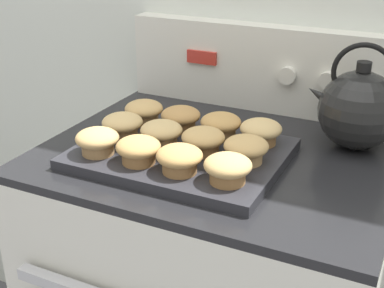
{
  "coord_description": "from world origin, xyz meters",
  "views": [
    {
      "loc": [
        0.39,
        -0.63,
        1.4
      ],
      "look_at": [
        -0.03,
        0.23,
        0.97
      ],
      "focal_mm": 50.0,
      "sensor_mm": 36.0,
      "label": 1
    }
  ],
  "objects_px": {
    "muffin_r1_c0": "(123,125)",
    "muffin_r2_c3": "(261,131)",
    "muffin_r0_c3": "(228,168)",
    "muffin_r0_c2": "(179,158)",
    "muffin_r1_c1": "(161,133)",
    "muffin_r0_c1": "(138,149)",
    "muffin_r1_c2": "(203,140)",
    "muffin_r2_c2": "(221,125)",
    "muffin_r0_c0": "(97,141)",
    "tea_kettle": "(358,109)",
    "muffin_pan": "(181,154)",
    "muffin_r1_c3": "(246,149)",
    "muffin_r2_c0": "(144,111)",
    "muffin_r2_c1": "(181,118)"
  },
  "relations": [
    {
      "from": "muffin_r0_c2",
      "to": "muffin_r1_c1",
      "type": "height_order",
      "value": "same"
    },
    {
      "from": "muffin_r0_c2",
      "to": "muffin_r1_c2",
      "type": "xyz_separation_m",
      "value": [
        0.0,
        0.09,
        0.0
      ]
    },
    {
      "from": "muffin_r0_c1",
      "to": "muffin_r1_c2",
      "type": "xyz_separation_m",
      "value": [
        0.09,
        0.09,
        0.0
      ]
    },
    {
      "from": "muffin_r1_c0",
      "to": "muffin_r2_c1",
      "type": "height_order",
      "value": "same"
    },
    {
      "from": "muffin_r0_c3",
      "to": "muffin_r1_c0",
      "type": "relative_size",
      "value": 1.0
    },
    {
      "from": "muffin_r1_c0",
      "to": "muffin_r2_c3",
      "type": "bearing_deg",
      "value": 18.81
    },
    {
      "from": "muffin_r2_c2",
      "to": "tea_kettle",
      "type": "height_order",
      "value": "tea_kettle"
    },
    {
      "from": "tea_kettle",
      "to": "muffin_r1_c1",
      "type": "bearing_deg",
      "value": -148.52
    },
    {
      "from": "muffin_r1_c0",
      "to": "muffin_pan",
      "type": "bearing_deg",
      "value": -0.62
    },
    {
      "from": "muffin_r0_c0",
      "to": "muffin_r1_c0",
      "type": "bearing_deg",
      "value": 90.62
    },
    {
      "from": "muffin_pan",
      "to": "muffin_r2_c3",
      "type": "relative_size",
      "value": 4.75
    },
    {
      "from": "muffin_r2_c0",
      "to": "muffin_r2_c1",
      "type": "bearing_deg",
      "value": -0.6
    },
    {
      "from": "muffin_r0_c0",
      "to": "muffin_r2_c0",
      "type": "xyz_separation_m",
      "value": [
        -0.0,
        0.18,
        0.0
      ]
    },
    {
      "from": "tea_kettle",
      "to": "muffin_r2_c3",
      "type": "bearing_deg",
      "value": -145.19
    },
    {
      "from": "muffin_pan",
      "to": "muffin_r0_c1",
      "type": "height_order",
      "value": "muffin_r0_c1"
    },
    {
      "from": "muffin_r1_c2",
      "to": "muffin_r1_c3",
      "type": "xyz_separation_m",
      "value": [
        0.09,
        -0.0,
        0.0
      ]
    },
    {
      "from": "muffin_r1_c0",
      "to": "muffin_r2_c1",
      "type": "bearing_deg",
      "value": 44.46
    },
    {
      "from": "muffin_pan",
      "to": "muffin_r1_c1",
      "type": "height_order",
      "value": "muffin_r1_c1"
    },
    {
      "from": "muffin_r1_c0",
      "to": "muffin_r2_c3",
      "type": "xyz_separation_m",
      "value": [
        0.27,
        0.09,
        0.0
      ]
    },
    {
      "from": "muffin_r2_c1",
      "to": "muffin_r0_c3",
      "type": "bearing_deg",
      "value": -44.6
    },
    {
      "from": "muffin_r0_c2",
      "to": "muffin_r2_c2",
      "type": "bearing_deg",
      "value": 89.01
    },
    {
      "from": "muffin_r0_c2",
      "to": "muffin_r0_c3",
      "type": "height_order",
      "value": "same"
    },
    {
      "from": "muffin_r0_c0",
      "to": "muffin_r1_c2",
      "type": "xyz_separation_m",
      "value": [
        0.18,
        0.09,
        0.0
      ]
    },
    {
      "from": "muffin_r0_c3",
      "to": "muffin_r2_c1",
      "type": "distance_m",
      "value": 0.26
    },
    {
      "from": "muffin_r1_c1",
      "to": "tea_kettle",
      "type": "relative_size",
      "value": 0.38
    },
    {
      "from": "muffin_r2_c2",
      "to": "muffin_r1_c2",
      "type": "bearing_deg",
      "value": -89.73
    },
    {
      "from": "muffin_r1_c1",
      "to": "muffin_pan",
      "type": "bearing_deg",
      "value": 1.19
    },
    {
      "from": "muffin_r0_c1",
      "to": "muffin_r2_c2",
      "type": "height_order",
      "value": "same"
    },
    {
      "from": "muffin_r2_c1",
      "to": "muffin_r2_c3",
      "type": "distance_m",
      "value": 0.18
    },
    {
      "from": "muffin_r0_c2",
      "to": "muffin_r1_c0",
      "type": "height_order",
      "value": "same"
    },
    {
      "from": "muffin_pan",
      "to": "muffin_r0_c0",
      "type": "relative_size",
      "value": 4.75
    },
    {
      "from": "muffin_pan",
      "to": "muffin_r1_c2",
      "type": "xyz_separation_m",
      "value": [
        0.05,
        0.0,
        0.04
      ]
    },
    {
      "from": "muffin_r0_c3",
      "to": "muffin_r1_c1",
      "type": "xyz_separation_m",
      "value": [
        -0.18,
        0.09,
        0.0
      ]
    },
    {
      "from": "muffin_r0_c1",
      "to": "muffin_r2_c2",
      "type": "xyz_separation_m",
      "value": [
        0.09,
        0.18,
        0.0
      ]
    },
    {
      "from": "muffin_r0_c3",
      "to": "muffin_r2_c3",
      "type": "xyz_separation_m",
      "value": [
        -0.0,
        0.18,
        0.0
      ]
    },
    {
      "from": "muffin_pan",
      "to": "muffin_r2_c1",
      "type": "distance_m",
      "value": 0.11
    },
    {
      "from": "muffin_r1_c1",
      "to": "muffin_r2_c0",
      "type": "xyz_separation_m",
      "value": [
        -0.1,
        0.09,
        0.0
      ]
    },
    {
      "from": "muffin_r0_c1",
      "to": "muffin_r2_c3",
      "type": "xyz_separation_m",
      "value": [
        0.18,
        0.19,
        0.0
      ]
    },
    {
      "from": "muffin_r0_c1",
      "to": "muffin_r0_c3",
      "type": "height_order",
      "value": "same"
    },
    {
      "from": "muffin_r0_c0",
      "to": "muffin_r1_c1",
      "type": "bearing_deg",
      "value": 43.79
    },
    {
      "from": "muffin_r0_c1",
      "to": "muffin_r2_c2",
      "type": "bearing_deg",
      "value": 63.55
    },
    {
      "from": "muffin_r0_c0",
      "to": "muffin_r0_c3",
      "type": "distance_m",
      "value": 0.27
    },
    {
      "from": "muffin_r0_c1",
      "to": "muffin_r2_c2",
      "type": "relative_size",
      "value": 1.0
    },
    {
      "from": "muffin_r0_c0",
      "to": "muffin_r1_c2",
      "type": "bearing_deg",
      "value": 26.65
    },
    {
      "from": "muffin_r1_c3",
      "to": "muffin_r2_c2",
      "type": "relative_size",
      "value": 1.0
    },
    {
      "from": "muffin_r0_c2",
      "to": "muffin_r2_c3",
      "type": "distance_m",
      "value": 0.21
    },
    {
      "from": "muffin_r0_c3",
      "to": "muffin_r1_c1",
      "type": "height_order",
      "value": "same"
    },
    {
      "from": "muffin_r0_c3",
      "to": "muffin_r2_c1",
      "type": "relative_size",
      "value": 1.0
    },
    {
      "from": "muffin_r1_c1",
      "to": "muffin_r2_c2",
      "type": "relative_size",
      "value": 1.0
    },
    {
      "from": "muffin_r0_c2",
      "to": "muffin_r2_c1",
      "type": "relative_size",
      "value": 1.0
    }
  ]
}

